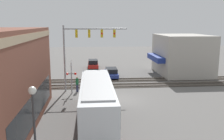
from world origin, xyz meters
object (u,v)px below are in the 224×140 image
at_px(city_bus, 97,99).
at_px(parked_car_red, 93,64).
at_px(parked_car_blue, 111,73).
at_px(crossing_signal, 71,74).
at_px(streetlamp, 34,121).
at_px(pedestrian_near_bus, 115,101).
at_px(pedestrian_at_crossing, 77,84).

relative_size(city_bus, parked_car_red, 2.48).
height_order(parked_car_blue, parked_car_red, parked_car_red).
relative_size(crossing_signal, streetlamp, 0.80).
relative_size(crossing_signal, pedestrian_near_bus, 2.18).
distance_m(pedestrian_at_crossing, pedestrian_near_bus, 7.80).
xyz_separation_m(crossing_signal, streetlamp, (-15.20, 0.85, 0.53)).
bearing_deg(pedestrian_at_crossing, parked_car_blue, -31.50).
bearing_deg(city_bus, pedestrian_at_crossing, 13.00).
relative_size(crossing_signal, parked_car_blue, 0.81).
distance_m(crossing_signal, streetlamp, 15.23).
bearing_deg(city_bus, parked_car_blue, -8.96).
distance_m(parked_car_blue, pedestrian_near_bus, 14.45).
relative_size(parked_car_red, pedestrian_at_crossing, 2.58).
bearing_deg(crossing_signal, pedestrian_near_bus, -144.85).
height_order(crossing_signal, parked_car_red, crossing_signal).
xyz_separation_m(crossing_signal, parked_car_blue, (8.25, -5.24, -1.63)).
xyz_separation_m(city_bus, parked_car_blue, (16.49, -2.60, -1.14)).
height_order(parked_car_red, pedestrian_at_crossing, pedestrian_at_crossing).
distance_m(city_bus, pedestrian_at_crossing, 9.17).
height_order(crossing_signal, parked_car_blue, crossing_signal).
bearing_deg(city_bus, parked_car_red, 0.00).
distance_m(parked_car_blue, parked_car_red, 8.35).
bearing_deg(parked_car_blue, pedestrian_near_bus, 176.47).
xyz_separation_m(pedestrian_at_crossing, pedestrian_near_bus, (-6.83, -3.76, -0.05)).
bearing_deg(parked_car_red, pedestrian_at_crossing, 172.47).
bearing_deg(crossing_signal, parked_car_red, -9.26).
bearing_deg(parked_car_blue, crossing_signal, 147.58).
height_order(city_bus, crossing_signal, crossing_signal).
distance_m(streetlamp, pedestrian_near_bus, 10.59).
bearing_deg(parked_car_blue, pedestrian_at_crossing, 148.50).
xyz_separation_m(city_bus, streetlamp, (-6.96, 3.48, 1.03)).
distance_m(streetlamp, pedestrian_at_crossing, 16.03).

